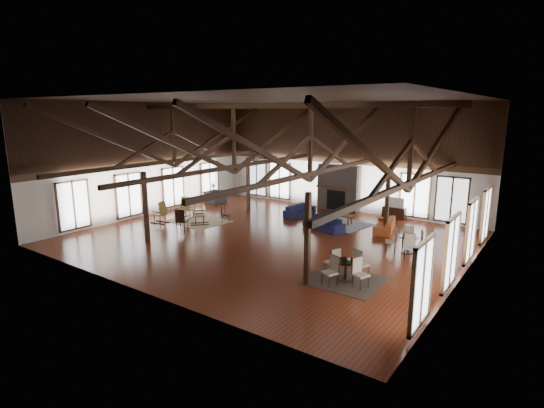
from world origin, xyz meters
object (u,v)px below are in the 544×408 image
Objects in this scene: armchair at (215,197)px; cafe_table_far at (408,241)px; coffee_table at (340,215)px; cafe_table_near at (346,267)px; sofa_navy_front at (324,224)px; sofa_orange at (384,225)px; tv_console at (394,213)px; sofa_navy_left at (300,210)px.

cafe_table_far reaches higher than armchair.
cafe_table_near is (3.50, -6.62, 0.06)m from coffee_table.
cafe_table_far is (12.77, -2.54, 0.10)m from armchair.
sofa_orange reaches higher than sofa_navy_front.
tv_console reaches higher than sofa_navy_front.
tv_console is at bearing 100.12° from cafe_table_near.
armchair is 0.95× the size of tv_console.
tv_console reaches higher than sofa_navy_left.
sofa_orange is 3.16m from cafe_table_far.
cafe_table_far is at bearing -101.54° from armchair.
sofa_navy_left is 5.00m from tv_console.
sofa_navy_left is 7.31m from cafe_table_far.
sofa_orange reaches higher than coffee_table.
tv_console is (-1.65, 9.24, -0.18)m from cafe_table_near.
cafe_table_near is (12.00, -6.59, 0.11)m from armchair.
armchair is (-8.40, 1.51, 0.07)m from sofa_navy_front.
cafe_table_near reaches higher than armchair.
cafe_table_near reaches higher than sofa_navy_front.
armchair is (-10.84, 0.04, 0.07)m from sofa_orange.
sofa_navy_front is 1.70× the size of tv_console.
coffee_table is 1.04× the size of tv_console.
armchair is at bearing -165.67° from tv_console.
sofa_navy_left is 6.00m from armchair.
cafe_table_far is at bearing 79.30° from cafe_table_near.
cafe_table_near is (3.60, -5.08, 0.18)m from sofa_navy_front.
coffee_table is 1.10× the size of armchair.
cafe_table_far is 5.72m from tv_console.
cafe_table_near reaches higher than coffee_table.
sofa_orange reaches higher than tv_console.
sofa_orange is at bearing -79.79° from tv_console.
cafe_table_far is at bearing -109.18° from sofa_navy_left.
sofa_navy_front reaches higher than sofa_navy_left.
sofa_orange is (2.44, 1.47, 0.00)m from sofa_navy_front.
armchair is at bearing -104.25° from sofa_orange.
coffee_table is 4.98m from cafe_table_far.
armchair is at bearing 168.77° from cafe_table_far.
sofa_navy_front is 4.49m from cafe_table_far.
cafe_table_far reaches higher than sofa_navy_front.
sofa_orange is 10.84m from armchair.
sofa_orange is at bearing 45.14° from sofa_navy_front.
sofa_navy_front is at bearing -122.62° from sofa_navy_left.
coffee_table is 0.69× the size of cafe_table_far.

